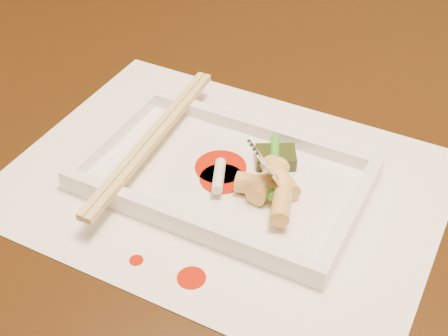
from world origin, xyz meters
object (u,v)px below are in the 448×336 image
at_px(chopstick_a, 149,137).
at_px(fork, 307,123).
at_px(placemat, 224,183).
at_px(plate_base, 224,179).
at_px(table, 297,222).

height_order(chopstick_a, fork, fork).
bearing_deg(chopstick_a, placemat, 0.00).
xyz_separation_m(placemat, fork, (0.07, 0.02, 0.08)).
xyz_separation_m(placemat, plate_base, (0.00, 0.00, 0.00)).
bearing_deg(table, fork, -72.13).
relative_size(table, plate_base, 5.38).
bearing_deg(placemat, chopstick_a, 180.00).
distance_m(placemat, fork, 0.11).
bearing_deg(plate_base, table, 57.80).
bearing_deg(plate_base, chopstick_a, 180.00).
distance_m(placemat, plate_base, 0.00).
height_order(plate_base, chopstick_a, chopstick_a).
distance_m(table, placemat, 0.14).
height_order(table, placemat, placemat).
bearing_deg(chopstick_a, table, 31.07).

